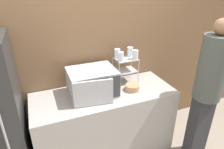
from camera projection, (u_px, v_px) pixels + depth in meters
wall_back at (94, 54)px, 2.63m from camera, size 8.00×0.06×2.60m
counter at (105, 123)px, 2.67m from camera, size 1.77×0.70×0.92m
microwave at (92, 82)px, 2.39m from camera, size 0.56×0.52×0.32m
dish_rack at (125, 65)px, 2.63m from camera, size 0.29×0.23×0.35m
glass_front_left at (121, 57)px, 2.48m from camera, size 0.08×0.08×0.12m
glass_back_right at (130, 52)px, 2.66m from camera, size 0.08×0.08×0.12m
glass_front_right at (135, 55)px, 2.54m from camera, size 0.08×0.08×0.12m
glass_back_left at (117, 53)px, 2.59m from camera, size 0.08×0.08×0.12m
bowl at (132, 87)px, 2.53m from camera, size 0.18×0.18×0.07m
person at (208, 86)px, 2.37m from camera, size 0.32×0.32×1.84m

